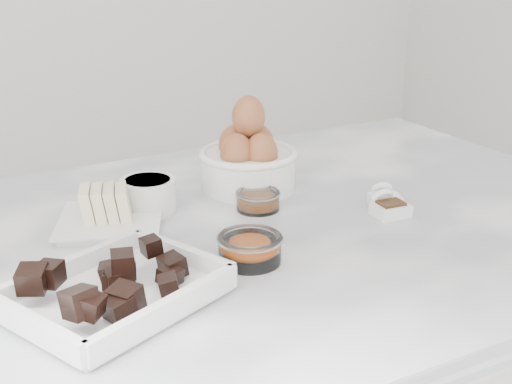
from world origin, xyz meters
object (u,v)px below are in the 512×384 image
(egg_bowl, at_px, (248,159))
(honey_bowl, at_px, (258,200))
(butter_plate, at_px, (108,213))
(chocolate_dish, at_px, (116,285))
(salt_spoon, at_px, (385,198))
(zest_bowl, at_px, (250,247))
(sugar_ramekin, at_px, (148,194))
(vanilla_spoon, at_px, (388,206))

(egg_bowl, distance_m, honey_bowl, 0.11)
(butter_plate, height_order, egg_bowl, egg_bowl)
(chocolate_dish, bearing_deg, salt_spoon, 11.90)
(honey_bowl, bearing_deg, egg_bowl, 70.30)
(egg_bowl, bearing_deg, zest_bowl, -118.03)
(sugar_ramekin, xyz_separation_m, vanilla_spoon, (0.31, -0.19, -0.01))
(sugar_ramekin, xyz_separation_m, salt_spoon, (0.33, -0.16, -0.02))
(chocolate_dish, relative_size, zest_bowl, 3.26)
(honey_bowl, relative_size, zest_bowl, 0.81)
(egg_bowl, relative_size, honey_bowl, 2.35)
(salt_spoon, bearing_deg, zest_bowl, -165.00)
(egg_bowl, bearing_deg, salt_spoon, -49.65)
(butter_plate, relative_size, salt_spoon, 2.78)
(egg_bowl, xyz_separation_m, zest_bowl, (-0.13, -0.25, -0.03))
(egg_bowl, relative_size, zest_bowl, 1.90)
(butter_plate, bearing_deg, vanilla_spoon, -22.29)
(butter_plate, distance_m, egg_bowl, 0.26)
(butter_plate, relative_size, honey_bowl, 2.79)
(vanilla_spoon, bearing_deg, sugar_ramekin, 148.77)
(butter_plate, distance_m, sugar_ramekin, 0.08)
(salt_spoon, bearing_deg, egg_bowl, 130.35)
(sugar_ramekin, bearing_deg, butter_plate, -157.12)
(honey_bowl, height_order, salt_spoon, salt_spoon)
(salt_spoon, bearing_deg, honey_bowl, 155.98)
(chocolate_dish, distance_m, salt_spoon, 0.48)
(chocolate_dish, xyz_separation_m, vanilla_spoon, (0.45, 0.07, -0.01))
(chocolate_dish, relative_size, sugar_ramekin, 3.28)
(butter_plate, relative_size, zest_bowl, 2.25)
(egg_bowl, xyz_separation_m, salt_spoon, (0.15, -0.18, -0.04))
(chocolate_dish, xyz_separation_m, sugar_ramekin, (0.14, 0.26, 0.00))
(honey_bowl, distance_m, salt_spoon, 0.20)
(zest_bowl, bearing_deg, salt_spoon, 15.00)
(butter_plate, bearing_deg, honey_bowl, -11.36)
(chocolate_dish, height_order, egg_bowl, egg_bowl)
(chocolate_dish, height_order, honey_bowl, chocolate_dish)
(salt_spoon, bearing_deg, sugar_ramekin, 154.64)
(sugar_ramekin, height_order, honey_bowl, sugar_ramekin)
(honey_bowl, distance_m, zest_bowl, 0.19)
(sugar_ramekin, distance_m, salt_spoon, 0.37)
(chocolate_dish, distance_m, sugar_ramekin, 0.29)
(butter_plate, distance_m, salt_spoon, 0.43)
(honey_bowl, relative_size, salt_spoon, 1.00)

